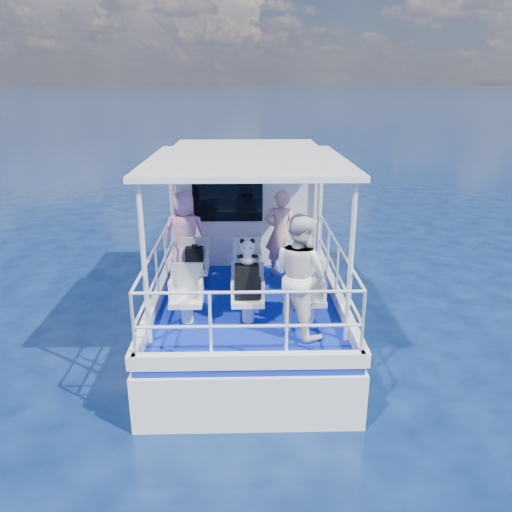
# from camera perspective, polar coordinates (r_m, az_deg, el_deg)

# --- Properties ---
(ground) EXTENTS (2000.00, 2000.00, 0.00)m
(ground) POSITION_cam_1_polar(r_m,az_deg,el_deg) (8.89, -0.96, -9.46)
(ground) COLOR #08153D
(ground) RESTS_ON ground
(hull) EXTENTS (3.00, 7.00, 1.60)m
(hull) POSITION_cam_1_polar(r_m,az_deg,el_deg) (9.78, -1.01, -6.66)
(hull) COLOR white
(hull) RESTS_ON ground
(deck) EXTENTS (2.90, 6.90, 0.10)m
(deck) POSITION_cam_1_polar(r_m,az_deg,el_deg) (9.45, -1.04, -2.01)
(deck) COLOR #0A1B97
(deck) RESTS_ON hull
(cabin) EXTENTS (2.85, 2.00, 2.20)m
(cabin) POSITION_cam_1_polar(r_m,az_deg,el_deg) (10.36, -1.13, 6.54)
(cabin) COLOR white
(cabin) RESTS_ON deck
(canopy) EXTENTS (3.00, 3.20, 0.08)m
(canopy) POSITION_cam_1_polar(r_m,az_deg,el_deg) (7.70, -1.08, 10.79)
(canopy) COLOR white
(canopy) RESTS_ON cabin
(canopy_posts) EXTENTS (2.77, 2.97, 2.20)m
(canopy_posts) POSITION_cam_1_polar(r_m,az_deg,el_deg) (7.89, -1.02, 2.52)
(canopy_posts) COLOR white
(canopy_posts) RESTS_ON deck
(railings) EXTENTS (2.84, 3.59, 1.00)m
(railings) POSITION_cam_1_polar(r_m,az_deg,el_deg) (7.78, -0.98, -2.40)
(railings) COLOR white
(railings) RESTS_ON deck
(seat_port_fwd) EXTENTS (0.48, 0.46, 0.38)m
(seat_port_fwd) POSITION_cam_1_polar(r_m,az_deg,el_deg) (8.66, -6.98, -2.47)
(seat_port_fwd) COLOR silver
(seat_port_fwd) RESTS_ON deck
(seat_center_fwd) EXTENTS (0.48, 0.46, 0.38)m
(seat_center_fwd) POSITION_cam_1_polar(r_m,az_deg,el_deg) (8.61, -1.01, -2.43)
(seat_center_fwd) COLOR silver
(seat_center_fwd) RESTS_ON deck
(seat_stbd_fwd) EXTENTS (0.48, 0.46, 0.38)m
(seat_stbd_fwd) POSITION_cam_1_polar(r_m,az_deg,el_deg) (8.67, 4.96, -2.37)
(seat_stbd_fwd) COLOR silver
(seat_stbd_fwd) RESTS_ON deck
(seat_port_aft) EXTENTS (0.48, 0.46, 0.38)m
(seat_port_aft) POSITION_cam_1_polar(r_m,az_deg,el_deg) (7.47, -7.89, -6.13)
(seat_port_aft) COLOR silver
(seat_port_aft) RESTS_ON deck
(seat_center_aft) EXTENTS (0.48, 0.46, 0.38)m
(seat_center_aft) POSITION_cam_1_polar(r_m,az_deg,el_deg) (7.42, -0.93, -6.11)
(seat_center_aft) COLOR silver
(seat_center_aft) RESTS_ON deck
(seat_stbd_aft) EXTENTS (0.48, 0.46, 0.38)m
(seat_stbd_aft) POSITION_cam_1_polar(r_m,az_deg,el_deg) (7.48, 6.01, -6.01)
(seat_stbd_aft) COLOR silver
(seat_stbd_aft) RESTS_ON deck
(passenger_port_fwd) EXTENTS (0.61, 0.44, 1.61)m
(passenger_port_fwd) POSITION_cam_1_polar(r_m,az_deg,el_deg) (8.91, -8.11, 2.31)
(passenger_port_fwd) COLOR #F09BC2
(passenger_port_fwd) RESTS_ON deck
(passenger_stbd_fwd) EXTENTS (0.61, 0.42, 1.58)m
(passenger_stbd_fwd) POSITION_cam_1_polar(r_m,az_deg,el_deg) (9.05, 2.83, 2.64)
(passenger_stbd_fwd) COLOR #EEA69A
(passenger_stbd_fwd) RESTS_ON deck
(passenger_stbd_aft) EXTENTS (1.05, 1.06, 1.73)m
(passenger_stbd_aft) POSITION_cam_1_polar(r_m,az_deg,el_deg) (6.87, 5.02, -2.19)
(passenger_stbd_aft) COLOR white
(passenger_stbd_aft) RESTS_ON deck
(backpack_port) EXTENTS (0.29, 0.16, 0.38)m
(backpack_port) POSITION_cam_1_polar(r_m,az_deg,el_deg) (8.45, -7.05, -0.26)
(backpack_port) COLOR black
(backpack_port) RESTS_ON seat_port_fwd
(backpack_center) EXTENTS (0.34, 0.19, 0.52)m
(backpack_center) POSITION_cam_1_polar(r_m,az_deg,el_deg) (7.22, -1.05, -2.97)
(backpack_center) COLOR black
(backpack_center) RESTS_ON seat_center_aft
(compact_camera) EXTENTS (0.10, 0.06, 0.06)m
(compact_camera) POSITION_cam_1_polar(r_m,az_deg,el_deg) (8.37, -7.03, 1.14)
(compact_camera) COLOR black
(compact_camera) RESTS_ON backpack_port
(panda) EXTENTS (0.25, 0.21, 0.38)m
(panda) POSITION_cam_1_polar(r_m,az_deg,el_deg) (7.08, -0.98, 0.48)
(panda) COLOR white
(panda) RESTS_ON backpack_center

